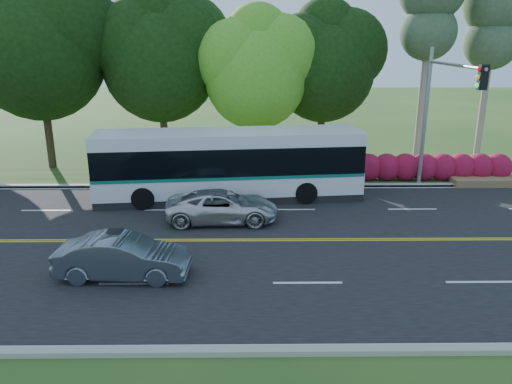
{
  "coord_description": "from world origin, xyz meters",
  "views": [
    {
      "loc": [
        -2.28,
        -17.68,
        7.47
      ],
      "look_at": [
        -2.08,
        2.0,
        1.32
      ],
      "focal_mm": 35.0,
      "sensor_mm": 36.0,
      "label": 1
    }
  ],
  "objects_px": {
    "transit_bus": "(229,166)",
    "sedan": "(123,257)",
    "traffic_signal": "(441,100)",
    "suv": "(222,206)"
  },
  "relations": [
    {
      "from": "transit_bus",
      "to": "sedan",
      "type": "relative_size",
      "value": 2.99
    },
    {
      "from": "traffic_signal",
      "to": "transit_bus",
      "type": "distance_m",
      "value": 10.29
    },
    {
      "from": "traffic_signal",
      "to": "transit_bus",
      "type": "height_order",
      "value": "traffic_signal"
    },
    {
      "from": "sedan",
      "to": "suv",
      "type": "distance_m",
      "value": 5.88
    },
    {
      "from": "suv",
      "to": "sedan",
      "type": "bearing_deg",
      "value": 148.76
    },
    {
      "from": "traffic_signal",
      "to": "suv",
      "type": "relative_size",
      "value": 1.5
    },
    {
      "from": "traffic_signal",
      "to": "sedan",
      "type": "relative_size",
      "value": 1.66
    },
    {
      "from": "transit_bus",
      "to": "suv",
      "type": "distance_m",
      "value": 3.29
    },
    {
      "from": "traffic_signal",
      "to": "sedan",
      "type": "xyz_separation_m",
      "value": [
        -12.89,
        -8.43,
        -3.96
      ]
    },
    {
      "from": "sedan",
      "to": "transit_bus",
      "type": "bearing_deg",
      "value": -17.95
    }
  ]
}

